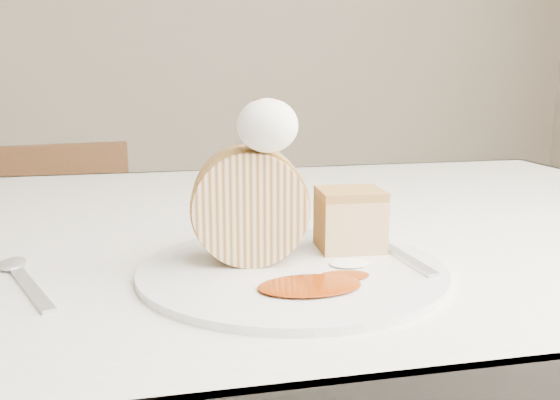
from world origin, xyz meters
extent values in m
cube|color=white|center=(0.00, 0.20, 0.73)|extent=(1.40, 0.90, 0.04)
cube|color=white|center=(0.00, 0.65, 0.61)|extent=(1.40, 0.01, 0.28)
cylinder|color=brown|center=(0.62, 0.57, 0.35)|extent=(0.06, 0.06, 0.71)
cube|color=brown|center=(-0.38, 1.12, 0.37)|extent=(0.42, 0.42, 0.03)
cube|color=brown|center=(-0.35, 0.96, 0.58)|extent=(0.37, 0.09, 0.38)
cylinder|color=brown|center=(-0.25, 1.30, 0.18)|extent=(0.03, 0.03, 0.36)
cylinder|color=brown|center=(-0.56, 1.25, 0.18)|extent=(0.03, 0.03, 0.36)
cylinder|color=brown|center=(-0.20, 0.99, 0.18)|extent=(0.03, 0.03, 0.36)
cylinder|color=white|center=(0.00, -0.03, 0.75)|extent=(0.32, 0.32, 0.01)
cylinder|color=beige|center=(-0.04, 0.00, 0.81)|extent=(0.12, 0.08, 0.11)
cube|color=#BF8B48|center=(0.08, 0.02, 0.79)|extent=(0.07, 0.07, 0.06)
ellipsoid|color=white|center=(-0.02, -0.02, 0.90)|extent=(0.06, 0.06, 0.05)
ellipsoid|color=#8D2D05|center=(-0.02, -0.02, 0.92)|extent=(0.03, 0.02, 0.01)
cube|color=silver|center=(0.12, -0.03, 0.76)|extent=(0.03, 0.18, 0.00)
cube|color=silver|center=(-0.24, -0.03, 0.75)|extent=(0.08, 0.16, 0.00)
camera|label=1|loc=(-0.14, -0.60, 0.95)|focal=40.00mm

